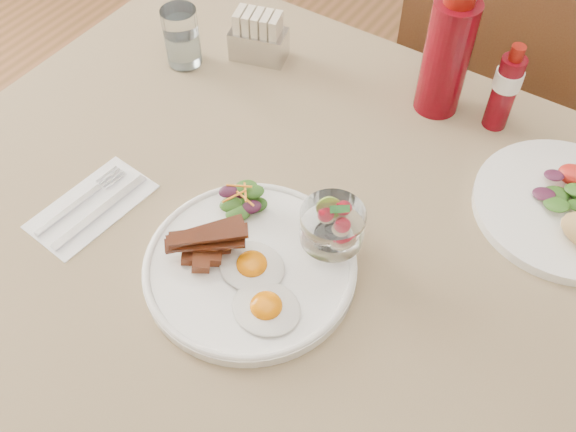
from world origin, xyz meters
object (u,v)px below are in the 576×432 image
at_px(table, 355,288).
at_px(hot_sauce_bottle, 505,89).
at_px(second_plate, 576,213).
at_px(sugar_caddy, 259,39).
at_px(fruit_cup, 332,225).
at_px(chair_far, 501,105).
at_px(water_glass, 182,40).
at_px(ketchup_bottle, 447,56).
at_px(main_plate, 250,267).

bearing_deg(table, hot_sauce_bottle, 80.88).
bearing_deg(second_plate, sugar_caddy, 173.82).
distance_m(table, fruit_cup, 0.16).
xyz_separation_m(second_plate, sugar_caddy, (-0.58, 0.06, 0.02)).
xyz_separation_m(chair_far, fruit_cup, (-0.03, -0.69, 0.29)).
bearing_deg(second_plate, water_glass, -178.30).
xyz_separation_m(table, second_plate, (0.22, 0.21, 0.11)).
height_order(hot_sauce_bottle, water_glass, hot_sauce_bottle).
bearing_deg(second_plate, chair_far, 116.00).
height_order(ketchup_bottle, hot_sauce_bottle, ketchup_bottle).
xyz_separation_m(hot_sauce_bottle, water_glass, (-0.51, -0.15, -0.03)).
height_order(chair_far, main_plate, chair_far).
xyz_separation_m(main_plate, water_glass, (-0.35, 0.30, 0.04)).
bearing_deg(sugar_caddy, chair_far, 31.31).
distance_m(chair_far, second_plate, 0.56).
distance_m(fruit_cup, ketchup_bottle, 0.35).
distance_m(table, water_glass, 0.51).
bearing_deg(table, ketchup_bottle, 97.44).
relative_size(ketchup_bottle, hot_sauce_bottle, 1.43).
relative_size(second_plate, ketchup_bottle, 1.23).
distance_m(main_plate, fruit_cup, 0.12).
relative_size(main_plate, hot_sauce_bottle, 1.89).
distance_m(table, main_plate, 0.18).
relative_size(fruit_cup, second_plate, 0.32).
bearing_deg(main_plate, second_plate, 43.83).
bearing_deg(chair_far, main_plate, -97.91).
xyz_separation_m(table, fruit_cup, (-0.03, -0.03, 0.15)).
relative_size(chair_far, hot_sauce_bottle, 6.27).
height_order(table, hot_sauce_bottle, hot_sauce_bottle).
relative_size(table, fruit_cup, 15.74).
height_order(table, sugar_caddy, sugar_caddy).
relative_size(table, chair_far, 1.43).
distance_m(second_plate, sugar_caddy, 0.58).
height_order(main_plate, fruit_cup, fruit_cup).
distance_m(sugar_caddy, water_glass, 0.13).
relative_size(chair_far, sugar_caddy, 8.71).
bearing_deg(water_glass, ketchup_bottle, 18.18).
xyz_separation_m(chair_far, hot_sauce_bottle, (0.05, -0.33, 0.30)).
bearing_deg(fruit_cup, sugar_caddy, 137.44).
height_order(second_plate, sugar_caddy, sugar_caddy).
bearing_deg(ketchup_bottle, chair_far, 82.84).
xyz_separation_m(ketchup_bottle, hot_sauce_bottle, (0.10, 0.01, -0.03)).
relative_size(sugar_caddy, water_glass, 1.04).
bearing_deg(table, sugar_caddy, 142.64).
bearing_deg(hot_sauce_bottle, fruit_cup, -103.47).
distance_m(ketchup_bottle, hot_sauce_bottle, 0.10).
bearing_deg(hot_sauce_bottle, chair_far, 99.42).
xyz_separation_m(hot_sauce_bottle, sugar_caddy, (-0.41, -0.07, -0.03)).
distance_m(table, second_plate, 0.32).
relative_size(table, second_plate, 5.10).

